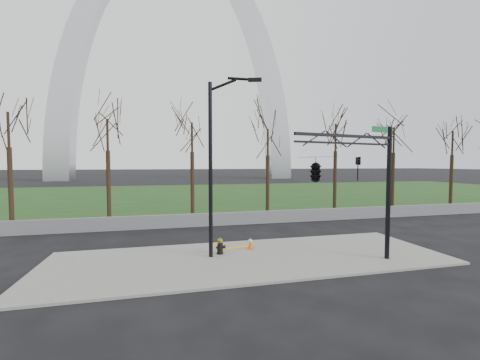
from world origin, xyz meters
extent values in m
plane|color=black|center=(0.00, 0.00, 0.00)|extent=(500.00, 500.00, 0.00)
cube|color=slate|center=(0.00, 0.00, 0.05)|extent=(18.00, 6.00, 0.10)
cube|color=#1A3C15|center=(0.00, 30.00, 0.03)|extent=(120.00, 40.00, 0.06)
cube|color=#59595B|center=(0.00, 8.00, 0.45)|extent=(60.00, 0.30, 0.90)
cylinder|color=black|center=(-1.27, 0.84, 0.13)|extent=(0.32, 0.32, 0.06)
cylinder|color=black|center=(-1.27, 0.84, 0.39)|extent=(0.25, 0.25, 0.57)
cylinder|color=black|center=(-1.07, 0.82, 0.43)|extent=(0.21, 0.17, 0.15)
cylinder|color=black|center=(-1.41, 0.86, 0.40)|extent=(0.11, 0.11, 0.10)
cylinder|color=olive|center=(-1.27, 0.84, 0.69)|extent=(0.29, 0.29, 0.06)
ellipsoid|color=olive|center=(-1.27, 0.84, 0.75)|extent=(0.27, 0.27, 0.20)
cylinder|color=olive|center=(-1.27, 0.84, 0.86)|extent=(0.06, 0.06, 0.08)
cube|color=#DA5C0B|center=(0.36, 1.33, 0.12)|extent=(0.40, 0.40, 0.03)
cone|color=#DA5C0B|center=(0.36, 1.33, 0.42)|extent=(0.24, 0.24, 0.57)
cylinder|color=white|center=(0.36, 1.33, 0.52)|extent=(0.18, 0.18, 0.09)
cylinder|color=black|center=(-1.75, 0.52, 4.00)|extent=(0.18, 0.18, 8.00)
cylinder|color=black|center=(-1.24, 0.34, 7.85)|extent=(1.23, 0.53, 0.56)
cylinder|color=black|center=(-0.43, 0.06, 8.10)|extent=(1.18, 0.51, 0.22)
cube|color=black|center=(0.13, -0.14, 8.05)|extent=(0.64, 0.41, 0.14)
cylinder|color=black|center=(5.91, -1.64, 3.00)|extent=(0.20, 0.20, 6.00)
cube|color=black|center=(3.45, -2.07, 5.50)|extent=(4.95, 0.99, 0.12)
cube|color=black|center=(3.45, -2.07, 5.20)|extent=(4.94, 0.95, 0.08)
cube|color=#0C5926|center=(5.32, -1.74, 5.85)|extent=(0.89, 0.20, 0.25)
imported|color=black|center=(4.14, -1.95, 4.15)|extent=(0.20, 0.23, 1.00)
imported|color=black|center=(1.97, -2.33, 4.15)|extent=(0.95, 2.54, 1.00)
cube|color=#E1A90B|center=(-1.51, 0.68, 0.62)|extent=(0.49, 0.33, 0.08)
cube|color=#E1A90B|center=(-0.46, 1.09, 0.29)|extent=(1.63, 0.49, 0.08)
camera|label=1|loc=(-3.79, -13.30, 4.35)|focal=23.02mm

